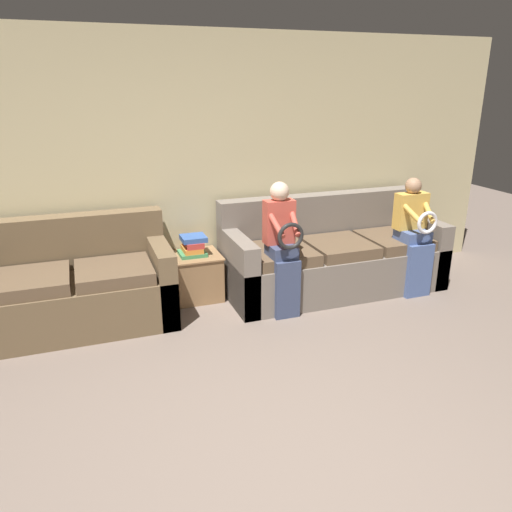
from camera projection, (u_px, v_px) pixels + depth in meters
wall_back at (182, 168)px, 4.90m from camera, size 7.18×0.06×2.55m
couch_main at (331, 257)px, 5.22m from camera, size 2.26×0.90×0.95m
couch_side at (75, 288)px, 4.43m from camera, size 1.69×0.86×0.94m
child_left_seated at (282, 243)px, 4.54m from camera, size 0.28×0.38×1.23m
child_right_seated at (414, 232)px, 5.01m from camera, size 0.33×0.37×1.18m
side_shelf at (194, 276)px, 4.99m from camera, size 0.52×0.47×0.46m
book_stack at (193, 246)px, 4.89m from camera, size 0.27×0.25×0.19m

